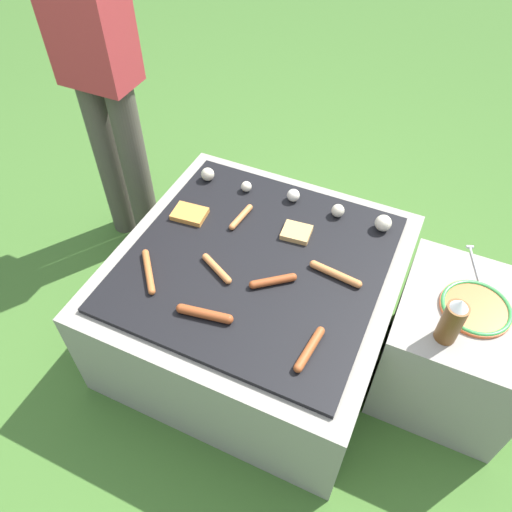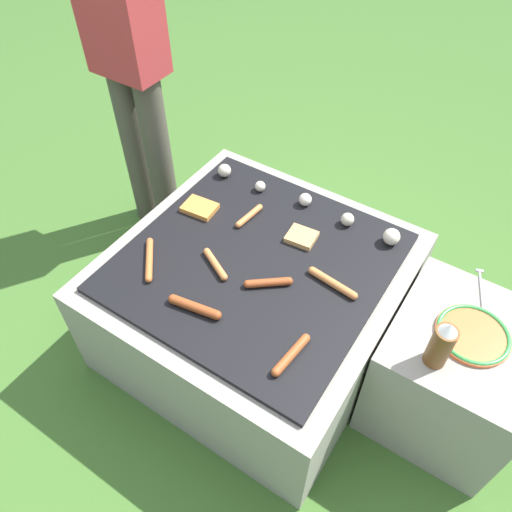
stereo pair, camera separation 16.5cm
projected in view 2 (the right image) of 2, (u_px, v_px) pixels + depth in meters
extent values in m
plane|color=#3D6628|center=(256.00, 335.00, 2.02)|extent=(14.00, 14.00, 0.00)
cube|color=gray|center=(256.00, 302.00, 1.86)|extent=(0.95, 0.95, 0.44)
cube|color=black|center=(256.00, 262.00, 1.69)|extent=(0.83, 0.83, 0.02)
cube|color=gray|center=(450.00, 374.00, 1.65)|extent=(0.44, 0.48, 0.46)
cylinder|color=#4C473D|center=(136.00, 149.00, 2.22)|extent=(0.11, 0.11, 0.77)
cylinder|color=#4C473D|center=(159.00, 159.00, 2.17)|extent=(0.11, 0.11, 0.77)
cylinder|color=#C6753D|center=(215.00, 264.00, 1.65)|extent=(0.13, 0.08, 0.02)
sphere|color=#C6753D|center=(207.00, 251.00, 1.69)|extent=(0.02, 0.02, 0.02)
sphere|color=#C6753D|center=(224.00, 277.00, 1.61)|extent=(0.02, 0.02, 0.02)
cylinder|color=#C6753D|center=(332.00, 283.00, 1.60)|extent=(0.16, 0.05, 0.03)
sphere|color=#C6753D|center=(312.00, 270.00, 1.63)|extent=(0.03, 0.03, 0.03)
sphere|color=#C6753D|center=(354.00, 296.00, 1.56)|extent=(0.03, 0.03, 0.03)
cylinder|color=#C6753D|center=(249.00, 216.00, 1.81)|extent=(0.04, 0.12, 0.02)
sphere|color=#C6753D|center=(260.00, 207.00, 1.84)|extent=(0.02, 0.02, 0.02)
sphere|color=#C6753D|center=(238.00, 225.00, 1.78)|extent=(0.02, 0.02, 0.02)
cylinder|color=#A34C23|center=(291.00, 355.00, 1.42)|extent=(0.04, 0.15, 0.03)
sphere|color=#A34C23|center=(276.00, 372.00, 1.38)|extent=(0.03, 0.03, 0.03)
sphere|color=#A34C23|center=(306.00, 338.00, 1.46)|extent=(0.03, 0.03, 0.03)
cylinder|color=#93421E|center=(268.00, 283.00, 1.60)|extent=(0.12, 0.10, 0.03)
sphere|color=#93421E|center=(289.00, 281.00, 1.60)|extent=(0.03, 0.03, 0.03)
sphere|color=#93421E|center=(248.00, 284.00, 1.59)|extent=(0.03, 0.03, 0.03)
cylinder|color=#B7602D|center=(149.00, 259.00, 1.67)|extent=(0.13, 0.15, 0.02)
sphere|color=#B7602D|center=(149.00, 279.00, 1.61)|extent=(0.02, 0.02, 0.02)
sphere|color=#B7602D|center=(150.00, 241.00, 1.72)|extent=(0.02, 0.02, 0.02)
cylinder|color=#93421E|center=(195.00, 307.00, 1.53)|extent=(0.16, 0.05, 0.03)
sphere|color=#93421E|center=(217.00, 315.00, 1.51)|extent=(0.03, 0.03, 0.03)
sphere|color=#93421E|center=(173.00, 299.00, 1.55)|extent=(0.03, 0.03, 0.03)
cube|color=tan|center=(302.00, 237.00, 1.74)|extent=(0.11, 0.10, 0.02)
cube|color=#D18438|center=(200.00, 208.00, 1.84)|extent=(0.13, 0.10, 0.02)
sphere|color=beige|center=(224.00, 171.00, 1.96)|extent=(0.05, 0.05, 0.05)
sphere|color=beige|center=(260.00, 186.00, 1.91)|extent=(0.04, 0.04, 0.04)
sphere|color=silver|center=(305.00, 199.00, 1.85)|extent=(0.05, 0.05, 0.05)
sphere|color=beige|center=(347.00, 219.00, 1.78)|extent=(0.05, 0.05, 0.05)
sphere|color=beige|center=(392.00, 237.00, 1.71)|extent=(0.06, 0.06, 0.06)
cylinder|color=orange|center=(473.00, 335.00, 1.47)|extent=(0.22, 0.22, 0.01)
torus|color=#338C3F|center=(473.00, 334.00, 1.47)|extent=(0.21, 0.21, 0.01)
cylinder|color=brown|center=(440.00, 346.00, 1.37)|extent=(0.06, 0.06, 0.15)
cone|color=white|center=(450.00, 328.00, 1.30)|extent=(0.05, 0.05, 0.03)
cylinder|color=silver|center=(482.00, 295.00, 1.58)|extent=(0.08, 0.19, 0.01)
cube|color=silver|center=(480.00, 271.00, 1.64)|extent=(0.03, 0.02, 0.01)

